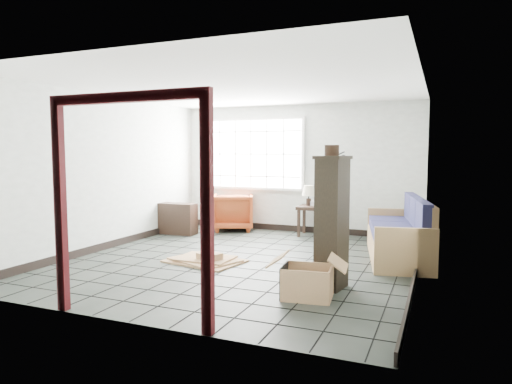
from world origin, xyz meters
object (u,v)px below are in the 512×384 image
at_px(armchair, 233,210).
at_px(side_table, 312,211).
at_px(futon_sofa, 402,237).
at_px(tall_shelf, 332,221).

distance_m(armchair, side_table, 1.72).
distance_m(futon_sofa, armchair, 3.77).
xyz_separation_m(side_table, tall_shelf, (1.14, -3.28, 0.33)).
bearing_deg(futon_sofa, tall_shelf, -119.98).
bearing_deg(armchair, side_table, 156.75).
bearing_deg(side_table, tall_shelf, -70.87).
bearing_deg(tall_shelf, futon_sofa, 80.44).
relative_size(futon_sofa, side_table, 3.84).
xyz_separation_m(armchair, side_table, (1.72, 0.00, 0.06)).
bearing_deg(armchair, futon_sofa, 135.49).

